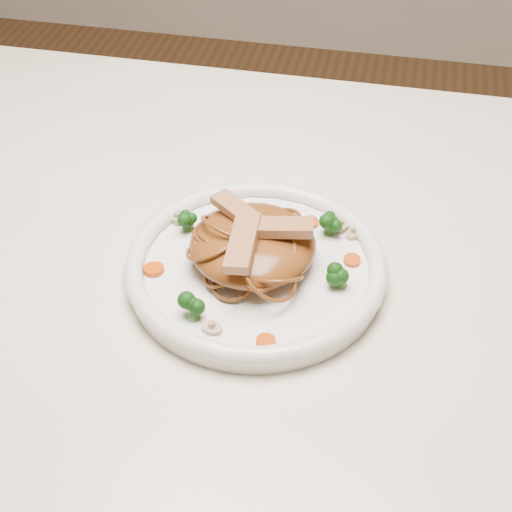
# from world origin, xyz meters

# --- Properties ---
(table) EXTENTS (1.20, 0.80, 0.75)m
(table) POSITION_xyz_m (0.00, 0.00, 0.65)
(table) COLOR white
(table) RESTS_ON ground
(plate) EXTENTS (0.30, 0.30, 0.02)m
(plate) POSITION_xyz_m (0.04, -0.04, 0.76)
(plate) COLOR white
(plate) RESTS_ON table
(noodle_mound) EXTENTS (0.17, 0.17, 0.04)m
(noodle_mound) POSITION_xyz_m (0.04, -0.03, 0.79)
(noodle_mound) COLOR brown
(noodle_mound) RESTS_ON plate
(chicken_a) EXTENTS (0.08, 0.03, 0.01)m
(chicken_a) POSITION_xyz_m (0.06, -0.03, 0.82)
(chicken_a) COLOR tan
(chicken_a) RESTS_ON noodle_mound
(chicken_b) EXTENTS (0.06, 0.06, 0.01)m
(chicken_b) POSITION_xyz_m (0.02, -0.01, 0.81)
(chicken_b) COLOR tan
(chicken_b) RESTS_ON noodle_mound
(chicken_c) EXTENTS (0.03, 0.08, 0.01)m
(chicken_c) POSITION_xyz_m (0.03, -0.06, 0.82)
(chicken_c) COLOR tan
(chicken_c) RESTS_ON noodle_mound
(broccoli_0) EXTENTS (0.03, 0.03, 0.03)m
(broccoli_0) POSITION_xyz_m (0.11, 0.03, 0.78)
(broccoli_0) COLOR #0E420D
(broccoli_0) RESTS_ON plate
(broccoli_1) EXTENTS (0.03, 0.03, 0.03)m
(broccoli_1) POSITION_xyz_m (-0.04, 0.00, 0.78)
(broccoli_1) COLOR #0E420D
(broccoli_1) RESTS_ON plate
(broccoli_2) EXTENTS (0.03, 0.03, 0.03)m
(broccoli_2) POSITION_xyz_m (-0.00, -0.13, 0.78)
(broccoli_2) COLOR #0E420D
(broccoli_2) RESTS_ON plate
(broccoli_3) EXTENTS (0.03, 0.03, 0.03)m
(broccoli_3) POSITION_xyz_m (0.13, -0.05, 0.78)
(broccoli_3) COLOR #0E420D
(broccoli_3) RESTS_ON plate
(carrot_0) EXTENTS (0.02, 0.02, 0.00)m
(carrot_0) POSITION_xyz_m (0.09, 0.04, 0.77)
(carrot_0) COLOR #C43407
(carrot_0) RESTS_ON plate
(carrot_1) EXTENTS (0.02, 0.02, 0.00)m
(carrot_1) POSITION_xyz_m (-0.06, -0.07, 0.77)
(carrot_1) COLOR #C43407
(carrot_1) RESTS_ON plate
(carrot_2) EXTENTS (0.02, 0.02, 0.00)m
(carrot_2) POSITION_xyz_m (0.14, -0.01, 0.77)
(carrot_2) COLOR #C43407
(carrot_2) RESTS_ON plate
(carrot_3) EXTENTS (0.03, 0.03, 0.00)m
(carrot_3) POSITION_xyz_m (0.02, 0.05, 0.77)
(carrot_3) COLOR #C43407
(carrot_3) RESTS_ON plate
(carrot_4) EXTENTS (0.02, 0.02, 0.00)m
(carrot_4) POSITION_xyz_m (0.07, -0.14, 0.77)
(carrot_4) COLOR #C43407
(carrot_4) RESTS_ON plate
(mushroom_0) EXTENTS (0.02, 0.02, 0.01)m
(mushroom_0) POSITION_xyz_m (0.02, -0.14, 0.77)
(mushroom_0) COLOR #B9A88A
(mushroom_0) RESTS_ON plate
(mushroom_1) EXTENTS (0.03, 0.03, 0.01)m
(mushroom_1) POSITION_xyz_m (0.14, 0.03, 0.77)
(mushroom_1) COLOR #B9A88A
(mushroom_1) RESTS_ON plate
(mushroom_2) EXTENTS (0.03, 0.03, 0.01)m
(mushroom_2) POSITION_xyz_m (-0.06, 0.02, 0.77)
(mushroom_2) COLOR #B9A88A
(mushroom_2) RESTS_ON plate
(mushroom_3) EXTENTS (0.03, 0.03, 0.01)m
(mushroom_3) POSITION_xyz_m (0.12, 0.04, 0.77)
(mushroom_3) COLOR #B9A88A
(mushroom_3) RESTS_ON plate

